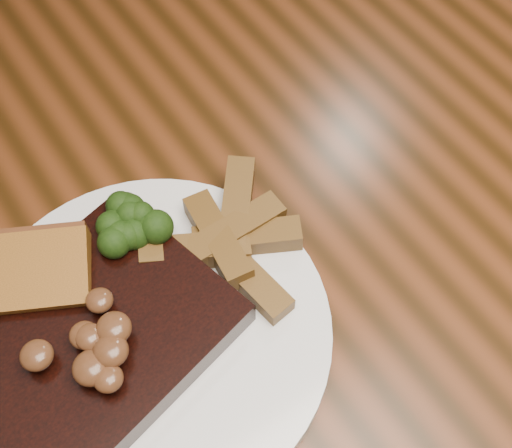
{
  "coord_description": "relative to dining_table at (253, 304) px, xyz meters",
  "views": [
    {
      "loc": [
        -0.15,
        -0.23,
        1.25
      ],
      "look_at": [
        0.01,
        0.01,
        0.78
      ],
      "focal_mm": 50.0,
      "sensor_mm": 36.0,
      "label": 1
    }
  ],
  "objects": [
    {
      "name": "mushroom_pile",
      "position": [
        -0.15,
        -0.01,
        0.15
      ],
      "size": [
        0.07,
        0.07,
        0.03
      ],
      "primitive_type": null,
      "color": "#502C19",
      "rests_on": "steak"
    },
    {
      "name": "broccoli_cluster",
      "position": [
        -0.06,
        0.05,
        0.12
      ],
      "size": [
        0.07,
        0.07,
        0.04
      ],
      "primitive_type": null,
      "color": "#1A320B",
      "rests_on": "plate"
    },
    {
      "name": "potato_wedges",
      "position": [
        -0.04,
        -0.0,
        0.12
      ],
      "size": [
        0.11,
        0.11,
        0.02
      ],
      "primitive_type": null,
      "color": "brown",
      "rests_on": "plate"
    },
    {
      "name": "plate",
      "position": [
        -0.1,
        -0.02,
        0.1
      ],
      "size": [
        0.32,
        0.32,
        0.01
      ],
      "primitive_type": "cylinder",
      "rotation": [
        0.0,
        0.0,
        -0.22
      ],
      "color": "silver",
      "rests_on": "dining_table"
    },
    {
      "name": "dining_table",
      "position": [
        0.0,
        0.0,
        0.0
      ],
      "size": [
        1.6,
        0.9,
        0.75
      ],
      "color": "#4E240F",
      "rests_on": "ground"
    },
    {
      "name": "chair_far",
      "position": [
        0.02,
        0.64,
        -0.18
      ],
      "size": [
        0.49,
        0.49,
        0.87
      ],
      "rotation": [
        0.0,
        0.0,
        3.34
      ],
      "color": "black",
      "rests_on": "ground"
    },
    {
      "name": "steak_bone",
      "position": [
        -0.14,
        -0.07,
        0.11
      ],
      "size": [
        0.15,
        0.05,
        0.02
      ],
      "primitive_type": "cube",
      "rotation": [
        0.0,
        0.0,
        0.23
      ],
      "color": "beige",
      "rests_on": "plate"
    },
    {
      "name": "garlic_bread",
      "position": [
        -0.16,
        0.06,
        0.12
      ],
      "size": [
        0.12,
        0.1,
        0.02
      ],
      "primitive_type": "cube",
      "rotation": [
        0.0,
        0.0,
        -0.48
      ],
      "color": "#90531A",
      "rests_on": "plate"
    },
    {
      "name": "steak",
      "position": [
        -0.14,
        -0.0,
        0.12
      ],
      "size": [
        0.22,
        0.19,
        0.03
      ],
      "primitive_type": "cube",
      "rotation": [
        0.0,
        0.0,
        0.23
      ],
      "color": "black",
      "rests_on": "plate"
    }
  ]
}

